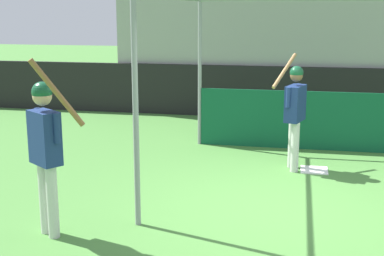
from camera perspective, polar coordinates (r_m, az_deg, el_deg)
name	(u,v)px	position (r m, az deg, el deg)	size (l,w,h in m)	color
ground_plane	(280,210)	(7.24, 9.34, -8.59)	(60.00, 60.00, 0.00)	#477F38
outfield_wall	(291,93)	(13.03, 10.50, 3.70)	(24.00, 0.12, 1.25)	black
bleacher_section	(294,44)	(14.97, 10.82, 8.81)	(8.70, 4.00, 3.33)	#9E9E99
batting_cage	(308,92)	(9.37, 12.23, 3.75)	(4.12, 4.19, 2.79)	gray
home_plate	(314,170)	(9.03, 12.89, -4.39)	(0.44, 0.44, 0.02)	white
player_batter	(295,108)	(8.79, 10.90, 2.13)	(0.57, 0.96, 1.86)	silver
player_waiting	(46,144)	(6.27, -15.34, -1.68)	(0.77, 0.58, 2.10)	silver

